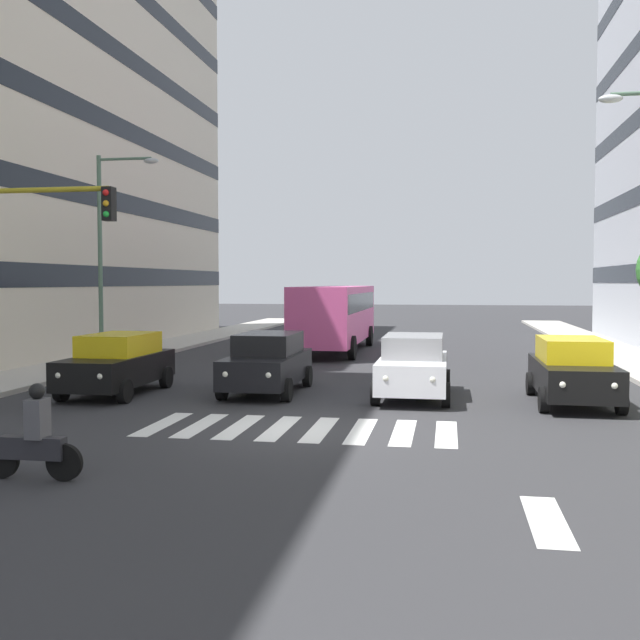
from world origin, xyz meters
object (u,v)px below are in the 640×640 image
Objects in this scene: car_2 at (268,362)px; car_0 at (572,370)px; bus_behind_traffic at (335,311)px; street_lamp_right at (109,240)px; car_3 at (117,363)px; motorcycle_with_rider at (34,440)px; car_1 at (413,366)px.

car_0 is at bearing 176.31° from car_2.
bus_behind_traffic is 1.36× the size of street_lamp_right.
car_3 is 2.61× the size of motorcycle_with_rider.
street_lamp_right is at bearing -19.60° from car_0.
motorcycle_with_rider is at bearing 59.64° from car_1.
car_2 is at bearing -98.41° from motorcycle_with_rider.
car_1 is 0.42× the size of bus_behind_traffic.
car_0 reaches higher than motorcycle_with_rider.
bus_behind_traffic is (0.00, -13.00, 0.97)m from car_2.
bus_behind_traffic reaches higher than car_2.
car_1 is 2.61× the size of motorcycle_with_rider.
street_lamp_right is (7.28, -5.02, 3.87)m from car_2.
car_0 is 2.61× the size of motorcycle_with_rider.
motorcycle_with_rider is (1.45, 9.78, -0.24)m from car_2.
street_lamp_right reaches higher than bus_behind_traffic.
motorcycle_with_rider is at bearing 43.36° from car_0.
bus_behind_traffic reaches higher than car_3.
car_1 is at bearing 107.62° from bus_behind_traffic.
street_lamp_right is at bearing -68.50° from motorcycle_with_rider.
car_3 is 0.58× the size of street_lamp_right.
car_3 reaches higher than motorcycle_with_rider.
car_2 and car_3 have the same top height.
car_1 and car_2 have the same top height.
bus_behind_traffic is at bearing -106.58° from car_3.
car_0 is at bearing -178.01° from car_3.
bus_behind_traffic is (4.18, -13.17, 0.97)m from car_1.
car_2 is 4.27m from car_3.
street_lamp_right is at bearing -24.38° from car_1.
car_2 is at bearing 90.00° from bus_behind_traffic.
bus_behind_traffic is (8.34, -13.54, 0.97)m from car_0.
car_0 is 1.00× the size of car_3.
car_0 is 12.51m from car_3.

